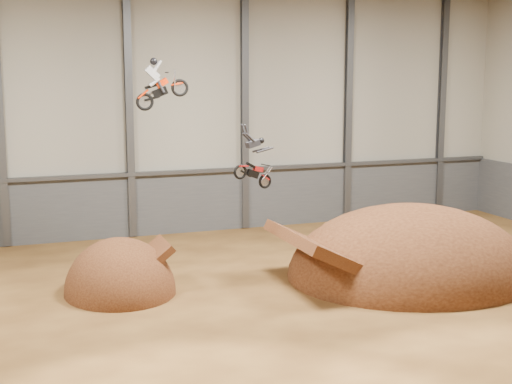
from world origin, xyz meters
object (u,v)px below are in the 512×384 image
Objects in this scene: takeoff_ramp at (120,292)px; landing_ramp at (409,276)px; fmx_rider_a at (165,78)px; fmx_rider_b at (250,157)px.

landing_ramp is at bearing -8.95° from takeoff_ramp.
fmx_rider_b is (2.97, -2.52, -3.26)m from fmx_rider_a.
takeoff_ramp is 2.07× the size of fmx_rider_b.
fmx_rider_a is (-10.35, 3.30, 8.88)m from landing_ramp.
fmx_rider_b is at bearing 174.01° from landing_ramp.
fmx_rider_b reaches higher than landing_ramp.
takeoff_ramp is 9.29m from fmx_rider_a.
fmx_rider_a reaches higher than landing_ramp.
fmx_rider_a is at bearing 126.35° from fmx_rider_b.
fmx_rider_a is at bearing 28.31° from takeoff_ramp.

